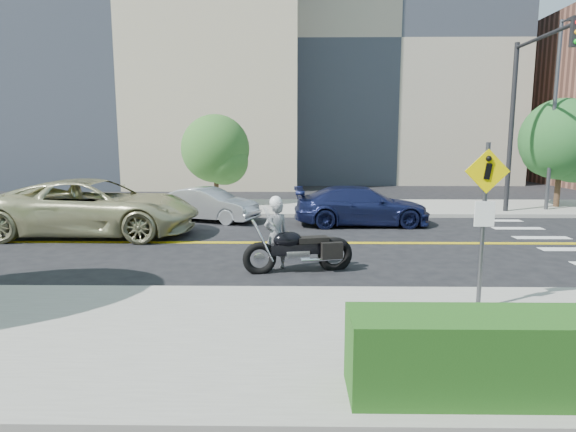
# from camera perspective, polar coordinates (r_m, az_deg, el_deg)

# --- Properties ---
(ground_plane) EXTENTS (120.00, 120.00, 0.00)m
(ground_plane) POSITION_cam_1_polar(r_m,az_deg,el_deg) (15.10, -2.47, -3.19)
(ground_plane) COLOR black
(ground_plane) RESTS_ON ground
(sidewalk_near) EXTENTS (60.00, 5.00, 0.15)m
(sidewalk_near) POSITION_cam_1_polar(r_m,az_deg,el_deg) (7.92, -5.62, -14.17)
(sidewalk_near) COLOR #9E9B91
(sidewalk_near) RESTS_ON ground_plane
(sidewalk_far) EXTENTS (60.00, 5.00, 0.15)m
(sidewalk_far) POSITION_cam_1_polar(r_m,az_deg,el_deg) (22.47, -1.39, 1.04)
(sidewalk_far) COLOR #9E9B91
(sidewalk_far) RESTS_ON ground_plane
(building_left) EXTENTS (22.00, 14.00, 25.00)m
(building_left) POSITION_cam_1_polar(r_m,az_deg,el_deg) (39.42, -16.48, 22.31)
(building_left) COLOR tan
(building_left) RESTS_ON ground_plane
(building_mid) EXTENTS (18.00, 14.00, 20.00)m
(building_mid) POSITION_cam_1_polar(r_m,az_deg,el_deg) (41.92, 11.16, 18.19)
(building_mid) COLOR #A39984
(building_mid) RESTS_ON ground_plane
(lamp_post) EXTENTS (0.16, 0.16, 8.00)m
(lamp_post) POSITION_cam_1_polar(r_m,az_deg,el_deg) (24.00, 28.96, 10.20)
(lamp_post) COLOR #4C4C51
(lamp_post) RESTS_ON sidewalk_far
(traffic_light) EXTENTS (0.28, 4.50, 7.00)m
(traffic_light) POSITION_cam_1_polar(r_m,az_deg,el_deg) (21.87, 26.12, 12.00)
(traffic_light) COLOR black
(traffic_light) RESTS_ON sidewalk_far
(pedestrian_sign) EXTENTS (0.78, 0.08, 3.00)m
(pedestrian_sign) POSITION_cam_1_polar(r_m,az_deg,el_deg) (9.15, 22.25, 0.62)
(pedestrian_sign) COLOR #4C4C51
(pedestrian_sign) RESTS_ON sidewalk_near
(motorcyclist) EXTENTS (0.75, 0.68, 1.84)m
(motorcyclist) POSITION_cam_1_polar(r_m,az_deg,el_deg) (11.87, -1.44, -2.03)
(motorcyclist) COLOR #B1B1B6
(motorcyclist) RESTS_ON ground
(motorcycle) EXTENTS (2.75, 1.36, 1.61)m
(motorcycle) POSITION_cam_1_polar(r_m,az_deg,el_deg) (11.69, 1.33, -2.77)
(motorcycle) COLOR black
(motorcycle) RESTS_ON ground
(suv) EXTENTS (6.88, 3.25, 1.90)m
(suv) POSITION_cam_1_polar(r_m,az_deg,el_deg) (17.41, -21.85, 0.97)
(suv) COLOR #B7B486
(suv) RESTS_ON ground
(parked_car_silver) EXTENTS (4.25, 2.72, 1.32)m
(parked_car_silver) POSITION_cam_1_polar(r_m,az_deg,el_deg) (19.29, -9.43, 1.36)
(parked_car_silver) COLOR #BABDC3
(parked_car_silver) RESTS_ON ground
(parked_car_blue) EXTENTS (5.12, 2.21, 1.47)m
(parked_car_blue) POSITION_cam_1_polar(r_m,az_deg,el_deg) (18.32, 8.70, 1.20)
(parked_car_blue) COLOR #1A204E
(parked_car_blue) RESTS_ON ground
(tree_far_a) EXTENTS (3.21, 3.21, 4.39)m
(tree_far_a) POSITION_cam_1_polar(r_m,az_deg,el_deg) (23.16, -8.59, 7.89)
(tree_far_a) COLOR #382619
(tree_far_a) RESTS_ON ground
(tree_far_b) EXTENTS (3.65, 3.65, 5.04)m
(tree_far_b) POSITION_cam_1_polar(r_m,az_deg,el_deg) (25.19, 29.70, 7.89)
(tree_far_b) COLOR #382619
(tree_far_b) RESTS_ON ground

